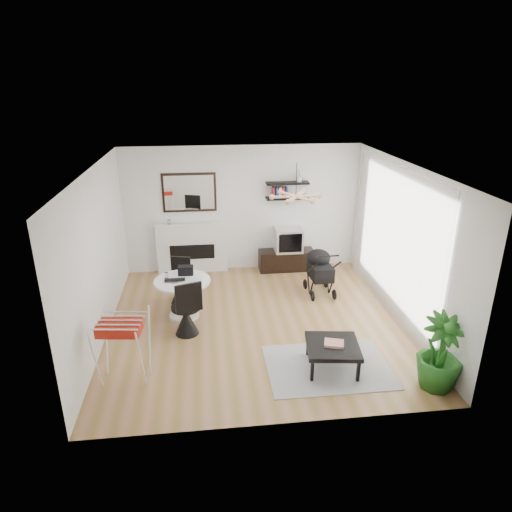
{
  "coord_description": "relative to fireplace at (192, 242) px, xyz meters",
  "views": [
    {
      "loc": [
        -0.81,
        -6.9,
        3.97
      ],
      "look_at": [
        0.05,
        0.4,
        1.09
      ],
      "focal_mm": 32.0,
      "sensor_mm": 36.0,
      "label": 1
    }
  ],
  "objects": [
    {
      "name": "laptop",
      "position": [
        -0.26,
        -2.13,
        0.04
      ],
      "size": [
        0.36,
        0.23,
        0.03
      ],
      "primitive_type": "imported",
      "rotation": [
        0.0,
        0.0,
        0.01
      ],
      "color": "black",
      "rests_on": "dining_table"
    },
    {
      "name": "wall_left",
      "position": [
        -1.4,
        -2.42,
        0.66
      ],
      "size": [
        0.0,
        5.0,
        5.0
      ],
      "primitive_type": "plane",
      "rotation": [
        1.57,
        0.0,
        1.57
      ],
      "color": "white",
      "rests_on": "floor"
    },
    {
      "name": "coffee_table",
      "position": [
        2.05,
        -3.86,
        -0.33
      ],
      "size": [
        0.84,
        0.84,
        0.38
      ],
      "rotation": [
        0.0,
        0.0,
        -0.13
      ],
      "color": "black",
      "rests_on": "rug"
    },
    {
      "name": "floor",
      "position": [
        1.1,
        -2.42,
        -0.69
      ],
      "size": [
        5.0,
        5.0,
        0.0
      ],
      "primitive_type": "plane",
      "color": "olive",
      "rests_on": "ground"
    },
    {
      "name": "chair_far",
      "position": [
        -0.23,
        -1.49,
        -0.41
      ],
      "size": [
        0.44,
        0.45,
        0.87
      ],
      "rotation": [
        0.0,
        0.0,
        -0.24
      ],
      "color": "black",
      "rests_on": "floor"
    },
    {
      "name": "rug",
      "position": [
        2.0,
        -3.84,
        -0.68
      ],
      "size": [
        1.8,
        1.3,
        0.01
      ],
      "primitive_type": "cube",
      "color": "#9C9C9C",
      "rests_on": "floor"
    },
    {
      "name": "crt_tv",
      "position": [
        2.08,
        -0.15,
        0.02
      ],
      "size": [
        0.59,
        0.51,
        0.51
      ],
      "color": "silver",
      "rests_on": "tv_console"
    },
    {
      "name": "black_bag",
      "position": [
        -0.08,
        -1.81,
        0.11
      ],
      "size": [
        0.27,
        0.17,
        0.16
      ],
      "primitive_type": "cube",
      "rotation": [
        0.0,
        0.0,
        -0.05
      ],
      "color": "black",
      "rests_on": "dining_table"
    },
    {
      "name": "stroller",
      "position": [
        2.48,
        -1.36,
        -0.27
      ],
      "size": [
        0.51,
        0.81,
        0.96
      ],
      "rotation": [
        0.0,
        0.0,
        0.04
      ],
      "color": "black",
      "rests_on": "floor"
    },
    {
      "name": "newspaper",
      "position": [
        0.02,
        -2.16,
        0.03
      ],
      "size": [
        0.37,
        0.31,
        0.01
      ],
      "primitive_type": "cube",
      "rotation": [
        0.0,
        0.0,
        0.04
      ],
      "color": "white",
      "rests_on": "dining_table"
    },
    {
      "name": "ceiling",
      "position": [
        1.1,
        -2.42,
        2.01
      ],
      "size": [
        5.0,
        5.0,
        0.0
      ],
      "primitive_type": "plane",
      "color": "white",
      "rests_on": "wall_back"
    },
    {
      "name": "drying_rack",
      "position": [
        -0.89,
        -3.81,
        -0.17
      ],
      "size": [
        0.72,
        0.69,
        0.98
      ],
      "rotation": [
        0.0,
        0.0,
        -0.13
      ],
      "color": "white",
      "rests_on": "floor"
    },
    {
      "name": "dining_table",
      "position": [
        -0.14,
        -2.05,
        -0.22
      ],
      "size": [
        0.97,
        0.97,
        0.71
      ],
      "color": "white",
      "rests_on": "floor"
    },
    {
      "name": "tv_console",
      "position": [
        2.05,
        -0.14,
        -0.46
      ],
      "size": [
        1.2,
        0.42,
        0.45
      ],
      "primitive_type": "cube",
      "color": "black",
      "rests_on": "floor"
    },
    {
      "name": "sheer_curtain",
      "position": [
        3.5,
        -2.22,
        0.66
      ],
      "size": [
        0.04,
        3.6,
        2.6
      ],
      "primitive_type": "cube",
      "color": "white",
      "rests_on": "wall_right"
    },
    {
      "name": "pendant_lamp",
      "position": [
        1.8,
        -2.12,
        1.46
      ],
      "size": [
        0.9,
        0.9,
        0.1
      ],
      "primitive_type": null,
      "color": "tan",
      "rests_on": "ceiling"
    },
    {
      "name": "shelf_lower",
      "position": [
        2.05,
        -0.05,
        0.91
      ],
      "size": [
        0.9,
        0.25,
        0.04
      ],
      "primitive_type": "cube",
      "color": "black",
      "rests_on": "wall_back"
    },
    {
      "name": "potted_plant",
      "position": [
        3.35,
        -4.45,
        -0.14
      ],
      "size": [
        0.73,
        0.73,
        1.08
      ],
      "primitive_type": "imported",
      "rotation": [
        0.0,
        0.0,
        0.24
      ],
      "color": "#205E1A",
      "rests_on": "floor"
    },
    {
      "name": "wall_right",
      "position": [
        3.6,
        -2.42,
        0.66
      ],
      "size": [
        0.0,
        5.0,
        5.0
      ],
      "primitive_type": "plane",
      "rotation": [
        1.57,
        0.0,
        -1.57
      ],
      "color": "white",
      "rests_on": "floor"
    },
    {
      "name": "chair_near",
      "position": [
        -0.07,
        -2.66,
        -0.37
      ],
      "size": [
        0.52,
        0.53,
        1.0
      ],
      "rotation": [
        0.0,
        0.0,
        3.45
      ],
      "color": "black",
      "rests_on": "floor"
    },
    {
      "name": "wall_back",
      "position": [
        1.1,
        0.08,
        0.66
      ],
      "size": [
        5.0,
        0.0,
        5.0
      ],
      "primitive_type": "plane",
      "rotation": [
        1.57,
        0.0,
        0.0
      ],
      "color": "white",
      "rests_on": "floor"
    },
    {
      "name": "magazines",
      "position": [
        2.06,
        -3.87,
        -0.27
      ],
      "size": [
        0.33,
        0.29,
        0.04
      ],
      "primitive_type": "cube",
      "rotation": [
        0.0,
        0.0,
        -0.3
      ],
      "color": "#DC5337",
      "rests_on": "coffee_table"
    },
    {
      "name": "drinking_glass",
      "position": [
        -0.41,
        -1.93,
        0.08
      ],
      "size": [
        0.06,
        0.06,
        0.1
      ],
      "primitive_type": "cylinder",
      "color": "white",
      "rests_on": "dining_table"
    },
    {
      "name": "shelf_upper",
      "position": [
        2.05,
        -0.05,
        1.23
      ],
      "size": [
        0.9,
        0.25,
        0.04
      ],
      "primitive_type": "cube",
      "color": "black",
      "rests_on": "wall_back"
    },
    {
      "name": "fireplace",
      "position": [
        0.0,
        0.0,
        0.0
      ],
      "size": [
        1.5,
        0.17,
        2.16
      ],
      "color": "white",
      "rests_on": "floor"
    }
  ]
}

